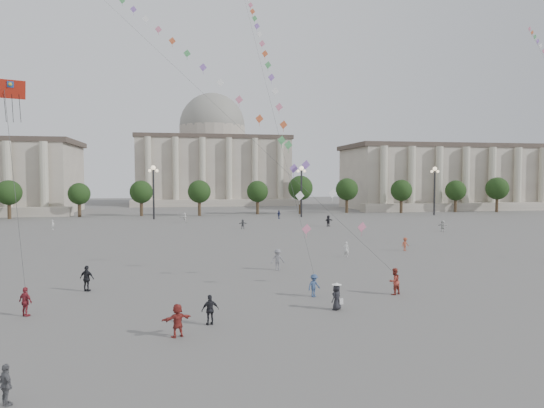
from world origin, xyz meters
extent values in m
plane|color=#5B5956|center=(0.00, 0.00, 0.00)|extent=(360.00, 360.00, 0.00)
cube|color=#9E9285|center=(75.00, 95.00, 8.00)|extent=(80.00, 22.00, 16.00)
cube|color=#473B34|center=(75.00, 95.00, 16.60)|extent=(81.60, 22.44, 1.20)
cube|color=#9E9285|center=(75.00, 82.00, 1.00)|extent=(84.00, 4.00, 2.00)
cube|color=#9E9285|center=(0.00, 130.00, 10.00)|extent=(46.00, 30.00, 20.00)
cube|color=#473B34|center=(0.00, 130.00, 20.60)|extent=(46.92, 30.60, 1.20)
cube|color=#9E9285|center=(0.00, 113.00, 1.00)|extent=(48.30, 4.00, 2.00)
cylinder|color=#9E9285|center=(0.00, 130.00, 22.50)|extent=(21.00, 21.00, 5.00)
sphere|color=gray|center=(0.00, 130.00, 25.00)|extent=(21.00, 21.00, 21.00)
cylinder|color=#37281B|center=(-42.00, 78.00, 1.76)|extent=(0.70, 0.70, 3.52)
sphere|color=black|center=(-42.00, 78.00, 5.44)|extent=(5.12, 5.12, 5.12)
cylinder|color=#37281B|center=(-30.00, 78.00, 1.76)|extent=(0.70, 0.70, 3.52)
sphere|color=black|center=(-30.00, 78.00, 5.44)|extent=(5.12, 5.12, 5.12)
cylinder|color=#37281B|center=(-18.00, 78.00, 1.76)|extent=(0.70, 0.70, 3.52)
sphere|color=black|center=(-18.00, 78.00, 5.44)|extent=(5.12, 5.12, 5.12)
cylinder|color=#37281B|center=(-6.00, 78.00, 1.76)|extent=(0.70, 0.70, 3.52)
sphere|color=black|center=(-6.00, 78.00, 5.44)|extent=(5.12, 5.12, 5.12)
cylinder|color=#37281B|center=(6.00, 78.00, 1.76)|extent=(0.70, 0.70, 3.52)
sphere|color=black|center=(6.00, 78.00, 5.44)|extent=(5.12, 5.12, 5.12)
cylinder|color=#37281B|center=(18.00, 78.00, 1.76)|extent=(0.70, 0.70, 3.52)
sphere|color=black|center=(18.00, 78.00, 5.44)|extent=(5.12, 5.12, 5.12)
cylinder|color=#37281B|center=(30.00, 78.00, 1.76)|extent=(0.70, 0.70, 3.52)
sphere|color=black|center=(30.00, 78.00, 5.44)|extent=(5.12, 5.12, 5.12)
cylinder|color=#37281B|center=(42.00, 78.00, 1.76)|extent=(0.70, 0.70, 3.52)
sphere|color=black|center=(42.00, 78.00, 5.44)|extent=(5.12, 5.12, 5.12)
cylinder|color=#37281B|center=(54.00, 78.00, 1.76)|extent=(0.70, 0.70, 3.52)
sphere|color=black|center=(54.00, 78.00, 5.44)|extent=(5.12, 5.12, 5.12)
cylinder|color=#37281B|center=(66.00, 78.00, 1.76)|extent=(0.70, 0.70, 3.52)
sphere|color=black|center=(66.00, 78.00, 5.44)|extent=(5.12, 5.12, 5.12)
cylinder|color=#262628|center=(-15.00, 70.00, 5.00)|extent=(0.36, 0.36, 10.00)
sphere|color=#FFE5B2|center=(-15.00, 70.00, 10.20)|extent=(0.90, 0.90, 0.90)
sphere|color=#FFE5B2|center=(-15.70, 70.00, 9.60)|extent=(0.60, 0.60, 0.60)
sphere|color=#FFE5B2|center=(-14.30, 70.00, 9.60)|extent=(0.60, 0.60, 0.60)
cylinder|color=#262628|center=(15.00, 70.00, 5.00)|extent=(0.36, 0.36, 10.00)
sphere|color=#FFE5B2|center=(15.00, 70.00, 10.20)|extent=(0.90, 0.90, 0.90)
sphere|color=#FFE5B2|center=(14.30, 70.00, 9.60)|extent=(0.60, 0.60, 0.60)
sphere|color=#FFE5B2|center=(15.70, 70.00, 9.60)|extent=(0.60, 0.60, 0.60)
cylinder|color=#262628|center=(45.00, 70.00, 5.00)|extent=(0.36, 0.36, 10.00)
sphere|color=#FFE5B2|center=(45.00, 70.00, 10.20)|extent=(0.90, 0.90, 0.90)
sphere|color=#FFE5B2|center=(44.30, 70.00, 9.60)|extent=(0.60, 0.60, 0.60)
sphere|color=#FFE5B2|center=(45.70, 70.00, 9.60)|extent=(0.60, 0.60, 0.60)
imported|color=navy|center=(9.64, 66.99, 0.86)|extent=(1.04, 0.97, 1.72)
imported|color=silver|center=(-9.00, 61.69, 0.90)|extent=(1.51, 1.61, 1.81)
imported|color=slate|center=(-0.88, 13.29, 0.94)|extent=(1.25, 0.77, 1.87)
imported|color=silver|center=(29.46, 39.04, 0.88)|extent=(1.70, 1.09, 1.76)
imported|color=#9C422A|center=(15.29, 22.08, 0.74)|extent=(1.08, 0.82, 1.49)
imported|color=black|center=(14.88, 50.19, 0.94)|extent=(1.78, 1.39, 1.89)
imported|color=silver|center=(-29.41, 52.63, 0.80)|extent=(0.39, 0.59, 1.59)
imported|color=#595A5E|center=(0.21, 48.68, 0.78)|extent=(1.51, 0.84, 1.55)
imported|color=silver|center=(7.43, 19.20, 0.79)|extent=(0.69, 0.61, 1.58)
imported|color=maroon|center=(-18.06, 1.85, 0.86)|extent=(1.07, 0.93, 1.73)
imported|color=black|center=(-15.79, 7.84, 0.93)|extent=(1.18, 0.85, 1.86)
imported|color=maroon|center=(-9.27, -3.46, 0.85)|extent=(1.65, 1.08, 1.71)
imported|color=#59595D|center=(-15.13, -10.00, 0.75)|extent=(0.85, 0.91, 1.50)
imported|color=black|center=(-7.53, -1.70, 0.83)|extent=(1.05, 0.64, 1.67)
imported|color=#9B352A|center=(5.42, 3.08, 0.92)|extent=(1.09, 0.97, 1.85)
imported|color=#324971|center=(-0.25, 3.43, 0.78)|extent=(1.16, 0.98, 1.56)
imported|color=black|center=(0.26, 0.01, 0.79)|extent=(0.91, 0.88, 1.58)
cone|color=white|center=(0.26, 0.01, 1.62)|extent=(0.52, 0.52, 0.14)
cylinder|color=white|center=(0.26, 0.01, 1.56)|extent=(0.60, 0.60, 0.02)
cube|color=white|center=(0.51, -0.14, 0.55)|extent=(0.22, 0.10, 0.35)
cube|color=#B32213|center=(-19.03, 2.28, 13.22)|extent=(2.24, 1.26, 1.02)
cube|color=#1E50A4|center=(-18.68, 2.24, 13.47)|extent=(0.40, 0.30, 0.34)
sphere|color=gold|center=(-18.68, 2.20, 13.47)|extent=(0.20, 0.20, 0.20)
cylinder|color=#3F3F3F|center=(-18.54, 2.06, 7.41)|extent=(0.02, 0.02, 11.67)
cylinder|color=#3F3F3F|center=(-12.37, 29.06, 23.14)|extent=(0.02, 0.02, 76.41)
cube|color=pink|center=(3.87, 5.34, 4.51)|extent=(0.76, 0.25, 0.76)
cube|color=white|center=(2.32, 7.60, 6.93)|extent=(0.76, 0.25, 0.76)
cube|color=#8E61C2|center=(0.78, 9.86, 9.16)|extent=(0.76, 0.25, 0.76)
cube|color=#4AA15C|center=(-0.77, 12.12, 11.29)|extent=(0.76, 0.25, 0.76)
cube|color=#CA582F|center=(-2.32, 14.38, 13.33)|extent=(0.76, 0.25, 0.76)
cube|color=pink|center=(-3.86, 16.64, 15.31)|extent=(0.76, 0.25, 0.76)
cube|color=white|center=(-5.41, 18.90, 17.25)|extent=(0.76, 0.25, 0.76)
cube|color=#8E61C2|center=(-6.96, 21.16, 19.14)|extent=(0.76, 0.25, 0.76)
cube|color=#4AA15C|center=(-8.50, 23.41, 21.00)|extent=(0.76, 0.25, 0.76)
cube|color=#CA582F|center=(-10.05, 25.67, 22.83)|extent=(0.76, 0.25, 0.76)
cube|color=pink|center=(-11.60, 27.93, 24.63)|extent=(0.76, 0.25, 0.76)
cube|color=white|center=(-13.14, 30.19, 26.40)|extent=(0.76, 0.25, 0.76)
cube|color=#8E61C2|center=(-14.69, 32.45, 28.15)|extent=(0.76, 0.25, 0.76)
cube|color=#4AA15C|center=(-16.24, 34.71, 29.89)|extent=(0.76, 0.25, 0.76)
cylinder|color=#3F3F3F|center=(0.25, 35.21, 26.13)|extent=(0.02, 0.02, 80.43)
cube|color=pink|center=(-0.21, 5.70, 4.40)|extent=(0.76, 0.25, 0.76)
cube|color=white|center=(-0.17, 7.97, 6.73)|extent=(0.76, 0.25, 0.76)
cube|color=#8E61C2|center=(-0.14, 10.24, 8.88)|extent=(0.76, 0.25, 0.76)
cube|color=#4AA15C|center=(-0.10, 12.51, 10.92)|extent=(0.76, 0.25, 0.76)
cube|color=#CA582F|center=(-0.07, 14.78, 12.89)|extent=(0.76, 0.25, 0.76)
cube|color=pink|center=(-0.03, 17.05, 14.80)|extent=(0.76, 0.25, 0.76)
cube|color=white|center=(0.00, 19.32, 16.66)|extent=(0.76, 0.25, 0.76)
cube|color=#8E61C2|center=(0.04, 21.59, 18.49)|extent=(0.76, 0.25, 0.76)
cube|color=#4AA15C|center=(0.07, 23.86, 20.27)|extent=(0.76, 0.25, 0.76)
cube|color=#CA582F|center=(0.11, 26.13, 22.03)|extent=(0.76, 0.25, 0.76)
cube|color=pink|center=(0.15, 28.40, 23.77)|extent=(0.76, 0.25, 0.76)
cube|color=white|center=(0.18, 30.67, 25.48)|extent=(0.76, 0.25, 0.76)
cube|color=#8E61C2|center=(0.22, 32.94, 27.16)|extent=(0.76, 0.25, 0.76)
cube|color=#4AA15C|center=(0.25, 35.21, 28.83)|extent=(0.76, 0.25, 0.76)
cube|color=#CA582F|center=(0.29, 37.48, 30.48)|extent=(0.76, 0.25, 0.76)
cube|color=pink|center=(0.32, 39.75, 32.12)|extent=(0.76, 0.25, 0.76)
cube|color=pink|center=(45.75, 38.89, 27.70)|extent=(0.76, 0.25, 0.76)
cube|color=white|center=(46.68, 40.75, 29.01)|extent=(0.76, 0.25, 0.76)
cube|color=#8E61C2|center=(47.61, 42.61, 30.30)|extent=(0.76, 0.25, 0.76)
cube|color=#4AA15C|center=(48.54, 44.47, 31.59)|extent=(0.76, 0.25, 0.76)
cube|color=#CA582F|center=(49.47, 46.34, 32.86)|extent=(0.76, 0.25, 0.76)
cube|color=pink|center=(50.40, 48.20, 34.12)|extent=(0.76, 0.25, 0.76)
camera|label=1|loc=(-8.81, -28.16, 8.04)|focal=32.00mm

